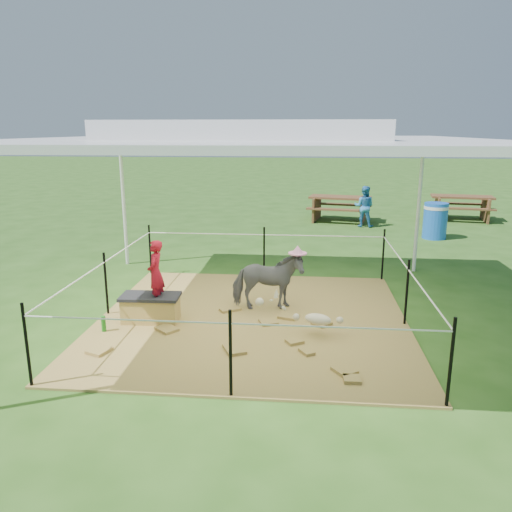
# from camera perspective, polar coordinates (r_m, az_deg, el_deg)

# --- Properties ---
(ground) EXTENTS (90.00, 90.00, 0.00)m
(ground) POSITION_cam_1_polar(r_m,az_deg,el_deg) (7.60, -0.43, -7.34)
(ground) COLOR #2D5919
(ground) RESTS_ON ground
(hay_patch) EXTENTS (4.60, 4.60, 0.03)m
(hay_patch) POSITION_cam_1_polar(r_m,az_deg,el_deg) (7.60, -0.43, -7.23)
(hay_patch) COLOR brown
(hay_patch) RESTS_ON ground
(canopy_tent) EXTENTS (6.30, 6.30, 2.90)m
(canopy_tent) POSITION_cam_1_polar(r_m,az_deg,el_deg) (7.07, -0.47, 13.40)
(canopy_tent) COLOR silver
(canopy_tent) RESTS_ON ground
(rope_fence) EXTENTS (4.54, 4.54, 1.00)m
(rope_fence) POSITION_cam_1_polar(r_m,az_deg,el_deg) (7.39, -0.44, -2.69)
(rope_fence) COLOR black
(rope_fence) RESTS_ON ground
(straw_bale) EXTENTS (0.82, 0.43, 0.36)m
(straw_bale) POSITION_cam_1_polar(r_m,az_deg,el_deg) (7.60, -11.92, -5.99)
(straw_bale) COLOR #B68B42
(straw_bale) RESTS_ON hay_patch
(dark_cloth) EXTENTS (0.88, 0.48, 0.04)m
(dark_cloth) POSITION_cam_1_polar(r_m,az_deg,el_deg) (7.53, -12.00, -4.55)
(dark_cloth) COLOR black
(dark_cloth) RESTS_ON straw_bale
(woman) EXTENTS (0.24, 0.36, 0.97)m
(woman) POSITION_cam_1_polar(r_m,az_deg,el_deg) (7.37, -11.44, -1.18)
(woman) COLOR #A71022
(woman) RESTS_ON straw_bale
(green_bottle) EXTENTS (0.06, 0.06, 0.22)m
(green_bottle) POSITION_cam_1_polar(r_m,az_deg,el_deg) (7.41, -17.02, -7.41)
(green_bottle) COLOR #1E7C1B
(green_bottle) RESTS_ON hay_patch
(pony) EXTENTS (1.15, 0.66, 0.92)m
(pony) POSITION_cam_1_polar(r_m,az_deg,el_deg) (7.81, 1.32, -2.93)
(pony) COLOR #505055
(pony) RESTS_ON hay_patch
(pink_hat) EXTENTS (0.29, 0.29, 0.13)m
(pink_hat) POSITION_cam_1_polar(r_m,az_deg,el_deg) (7.67, 1.34, 0.84)
(pink_hat) COLOR pink
(pink_hat) RESTS_ON pony
(foal) EXTENTS (1.08, 0.82, 0.53)m
(foal) POSITION_cam_1_polar(r_m,az_deg,el_deg) (6.95, 7.11, -6.94)
(foal) COLOR #C7B492
(foal) RESTS_ON hay_patch
(trash_barrel) EXTENTS (0.76, 0.76, 0.94)m
(trash_barrel) POSITION_cam_1_polar(r_m,az_deg,el_deg) (13.94, 19.79, 3.81)
(trash_barrel) COLOR blue
(trash_barrel) RESTS_ON ground
(picnic_table_near) EXTENTS (2.10, 1.70, 0.78)m
(picnic_table_near) POSITION_cam_1_polar(r_m,az_deg,el_deg) (15.88, 9.54, 5.34)
(picnic_table_near) COLOR brown
(picnic_table_near) RESTS_ON ground
(picnic_table_far) EXTENTS (2.03, 1.61, 0.77)m
(picnic_table_far) POSITION_cam_1_polar(r_m,az_deg,el_deg) (17.16, 22.38, 5.11)
(picnic_table_far) COLOR brown
(picnic_table_far) RESTS_ON ground
(distant_person) EXTENTS (0.68, 0.59, 1.21)m
(distant_person) POSITION_cam_1_polar(r_m,az_deg,el_deg) (15.05, 12.25, 5.55)
(distant_person) COLOR #3685CB
(distant_person) RESTS_ON ground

